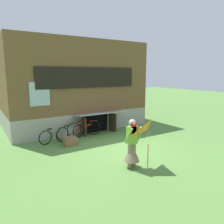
# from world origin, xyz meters

# --- Properties ---
(ground_plane) EXTENTS (60.00, 60.00, 0.00)m
(ground_plane) POSITION_xyz_m (0.00, 0.00, 0.00)
(ground_plane) COLOR #56843D
(log_house) EXTENTS (7.69, 6.16, 4.90)m
(log_house) POSITION_xyz_m (-0.00, 5.52, 2.45)
(log_house) COLOR #9E998E
(log_house) RESTS_ON ground_plane
(person) EXTENTS (0.61, 0.53, 1.67)m
(person) POSITION_xyz_m (-0.75, -1.67, 0.70)
(person) COLOR #7F6B51
(person) RESTS_ON ground_plane
(kite) EXTENTS (0.93, 0.83, 1.65)m
(kite) POSITION_xyz_m (-0.32, -2.13, 1.34)
(kite) COLOR orange
(kite) RESTS_ON ground_plane
(bicycle_red) EXTENTS (1.75, 0.30, 0.80)m
(bicycle_red) POSITION_xyz_m (-0.52, 2.60, 0.39)
(bicycle_red) COLOR black
(bicycle_red) RESTS_ON ground_plane
(bicycle_silver) EXTENTS (1.59, 0.52, 0.75)m
(bicycle_silver) POSITION_xyz_m (-1.32, 2.38, 0.37)
(bicycle_silver) COLOR black
(bicycle_silver) RESTS_ON ground_plane
(bicycle_green) EXTENTS (1.50, 0.39, 0.70)m
(bicycle_green) POSITION_xyz_m (-2.12, 2.38, 0.34)
(bicycle_green) COLOR black
(bicycle_green) RESTS_ON ground_plane
(wooden_crate) EXTENTS (0.53, 0.45, 0.38)m
(wooden_crate) POSITION_xyz_m (-1.66, 1.62, 0.19)
(wooden_crate) COLOR brown
(wooden_crate) RESTS_ON ground_plane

